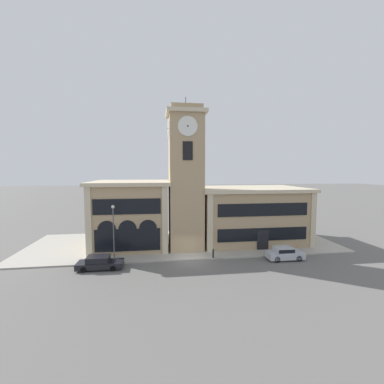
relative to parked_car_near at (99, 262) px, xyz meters
The scene contains 9 objects.
ground_plane 9.77m from the parked_car_near, ahead, with size 300.00×300.00×0.00m, color #605E5B.
sidewalk_kerb 12.64m from the parked_car_near, 39.98° to the left, with size 41.58×14.03×0.15m.
clock_tower 14.00m from the parked_car_near, 30.19° to the left, with size 4.91×4.91×19.33m.
town_hall_left_wing 9.43m from the parked_car_near, 73.07° to the left, with size 10.20×10.30×8.77m.
town_hall_right_wing 21.23m from the parked_car_near, 23.30° to the left, with size 15.08×10.30×7.77m.
parked_car_near is the anchor object (origin of this frame).
parked_car_mid 20.40m from the parked_car_near, ahead, with size 4.16×1.83×1.46m.
street_lamp 4.12m from the parked_car_near, 56.24° to the left, with size 0.36×0.36×6.26m.
bollard 12.43m from the parked_car_near, ahead, with size 0.18×0.18×1.06m.
Camera 1 is at (-3.66, -28.06, 10.24)m, focal length 24.00 mm.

